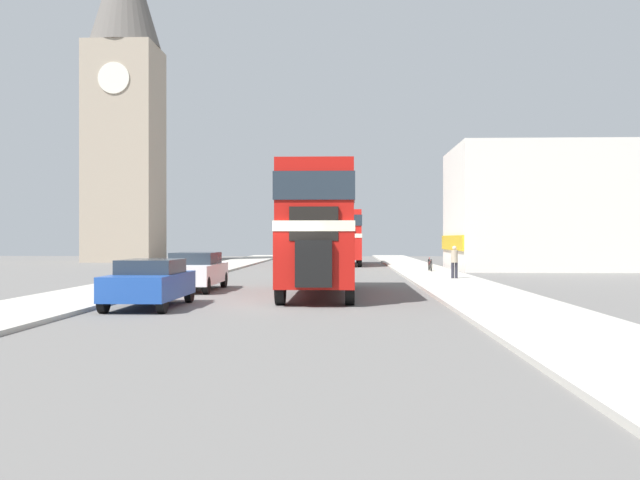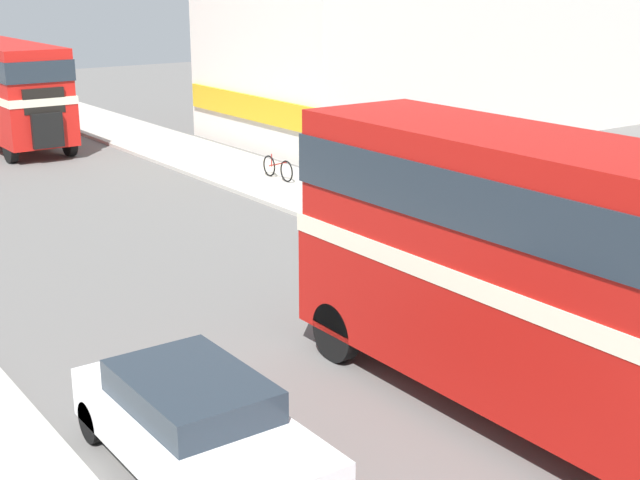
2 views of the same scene
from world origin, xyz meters
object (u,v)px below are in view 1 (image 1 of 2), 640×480
object	(u,v)px
pedestrian_walking	(454,260)
bicycle_on_pavement	(430,265)
bus_distant	(344,233)
car_parked_near	(150,282)
car_parked_mid	(195,271)
double_decker_bus	(320,222)
church_tower	(125,90)

from	to	relation	value
pedestrian_walking	bicycle_on_pavement	bearing A→B (deg)	91.87
bus_distant	car_parked_near	xyz separation A→B (m)	(-5.53, -33.62, -1.69)
car_parked_mid	double_decker_bus	bearing A→B (deg)	-20.84
pedestrian_walking	car_parked_mid	bearing A→B (deg)	-148.35
pedestrian_walking	church_tower	distance (m)	39.26
bicycle_on_pavement	church_tower	xyz separation A→B (m)	(-24.22, 19.62, 14.45)
car_parked_near	car_parked_mid	size ratio (longest dim) A/B	0.92
car_parked_near	pedestrian_walking	bearing A→B (deg)	51.21
double_decker_bus	bicycle_on_pavement	world-z (taller)	double_decker_bus
car_parked_near	bicycle_on_pavement	size ratio (longest dim) A/B	2.37
double_decker_bus	church_tower	distance (m)	42.24
bus_distant	car_parked_mid	distance (m)	27.52
double_decker_bus	car_parked_mid	world-z (taller)	double_decker_bus
bus_distant	bicycle_on_pavement	bearing A→B (deg)	-67.80
double_decker_bus	church_tower	world-z (taller)	church_tower
double_decker_bus	bus_distant	bearing A→B (deg)	88.50
double_decker_bus	bus_distant	size ratio (longest dim) A/B	0.99
pedestrian_walking	church_tower	bearing A→B (deg)	131.82
pedestrian_walking	church_tower	xyz separation A→B (m)	(-24.47, 27.35, 13.94)
double_decker_bus	bicycle_on_pavement	size ratio (longest dim) A/B	5.62
car_parked_near	church_tower	world-z (taller)	church_tower
pedestrian_walking	bicycle_on_pavement	world-z (taller)	pedestrian_walking
bus_distant	car_parked_mid	size ratio (longest dim) A/B	2.21
bus_distant	bicycle_on_pavement	size ratio (longest dim) A/B	5.70
bus_distant	pedestrian_walking	distance (m)	20.87
car_parked_mid	car_parked_near	bearing A→B (deg)	-88.98
bus_distant	bicycle_on_pavement	xyz separation A→B (m)	(5.06, -12.40, -1.94)
car_parked_mid	pedestrian_walking	size ratio (longest dim) A/B	2.95
car_parked_mid	pedestrian_walking	world-z (taller)	pedestrian_walking
pedestrian_walking	double_decker_bus	bearing A→B (deg)	-125.15
car_parked_near	pedestrian_walking	size ratio (longest dim) A/B	2.70
bus_distant	car_parked_near	bearing A→B (deg)	-99.34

